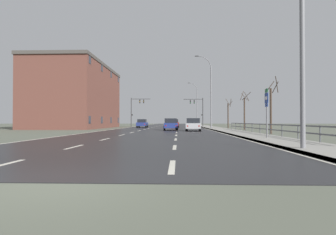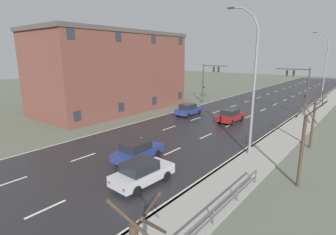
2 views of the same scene
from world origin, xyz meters
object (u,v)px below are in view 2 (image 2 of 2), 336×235
street_lamp_distant (324,68)px  car_near_right (189,109)px  traffic_signal_left (208,77)px  car_near_left (230,116)px  street_lamp_midground (252,86)px  car_far_left (142,172)px  brick_building (112,71)px  car_mid_centre (138,151)px  traffic_signal_right (300,83)px

street_lamp_distant → car_near_right: bearing=-117.0°
traffic_signal_left → car_near_left: 13.24m
street_lamp_midground → traffic_signal_left: street_lamp_midground is taller
car_far_left → brick_building: size_ratio=0.19×
car_mid_centre → car_near_right: size_ratio=1.02×
car_near_right → car_far_left: (8.54, -17.56, 0.00)m
street_lamp_midground → brick_building: bearing=166.8°
traffic_signal_left → car_near_left: size_ratio=1.54×
car_near_left → car_near_right: bearing=-177.2°
traffic_signal_right → brick_building: size_ratio=0.29×
street_lamp_distant → brick_building: (-22.70, -26.14, -0.12)m
street_lamp_distant → car_far_left: 40.77m
car_near_right → car_far_left: size_ratio=0.98×
street_lamp_distant → brick_building: bearing=-131.0°
car_near_right → car_near_left: 5.92m
street_lamp_midground → car_far_left: (-3.10, -8.91, -4.77)m
street_lamp_distant → car_mid_centre: 38.69m
car_mid_centre → car_near_left: (0.22, 15.27, 0.00)m
traffic_signal_right → car_far_left: bearing=-95.5°
traffic_signal_left → traffic_signal_right: bearing=-1.3°
street_lamp_distant → car_near_left: street_lamp_distant is taller
street_lamp_midground → traffic_signal_right: (-0.53, 17.89, -1.33)m
traffic_signal_left → car_far_left: size_ratio=1.52×
traffic_signal_left → car_near_left: bearing=-47.5°
car_far_left → car_near_right: bearing=118.8°
traffic_signal_right → car_mid_centre: 25.19m
street_lamp_distant → traffic_signal_left: size_ratio=1.81×
street_lamp_midground → traffic_signal_left: (-14.35, 18.21, -1.26)m
street_lamp_distant → car_near_left: (-5.73, -22.65, -4.84)m
street_lamp_midground → car_near_left: (-5.73, 8.80, -4.77)m
street_lamp_midground → traffic_signal_right: 17.95m
car_mid_centre → brick_building: size_ratio=0.19×
car_mid_centre → car_far_left: same height
brick_building → car_mid_centre: bearing=-35.1°
street_lamp_midground → traffic_signal_right: street_lamp_midground is taller
car_mid_centre → brick_building: bearing=142.3°
car_mid_centre → car_near_right: (-5.69, 15.12, 0.00)m
car_near_right → traffic_signal_right: bearing=40.0°
street_lamp_midground → brick_building: street_lamp_midground is taller
street_lamp_distant → car_far_left: bearing=-94.4°
street_lamp_midground → car_mid_centre: bearing=-132.6°
car_near_left → street_lamp_distant: bearing=77.1°
street_lamp_distant → car_far_left: (-3.10, -40.36, -4.84)m
street_lamp_midground → traffic_signal_right: bearing=91.7°
car_far_left → brick_building: brick_building is taller
traffic_signal_right → street_lamp_distant: bearing=87.8°
car_near_left → brick_building: brick_building is taller
street_lamp_midground → street_lamp_distant: street_lamp_distant is taller
street_lamp_distant → brick_building: 34.63m
street_lamp_distant → car_mid_centre: street_lamp_distant is taller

